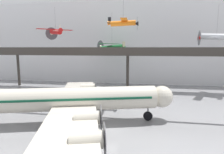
# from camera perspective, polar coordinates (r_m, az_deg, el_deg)

# --- Properties ---
(ground_plane) EXTENTS (260.00, 260.00, 0.00)m
(ground_plane) POSITION_cam_1_polar(r_m,az_deg,el_deg) (26.34, -1.11, -14.90)
(ground_plane) COLOR gray
(hangar_back_wall) EXTENTS (140.00, 3.00, 23.84)m
(hangar_back_wall) POSITION_cam_1_polar(r_m,az_deg,el_deg) (58.96, 5.40, 9.83)
(hangar_back_wall) COLOR white
(hangar_back_wall) RESTS_ON ground
(mezzanine_walkway) EXTENTS (110.00, 3.20, 10.49)m
(mezzanine_walkway) POSITION_cam_1_polar(r_m,az_deg,el_deg) (48.89, 4.42, 6.50)
(mezzanine_walkway) COLOR #38332D
(mezzanine_walkway) RESTS_ON ground
(airliner_silver_main) EXTENTS (29.30, 34.01, 9.56)m
(airliner_silver_main) POSITION_cam_1_polar(r_m,az_deg,el_deg) (27.91, -12.47, -6.37)
(airliner_silver_main) COLOR beige
(airliner_silver_main) RESTS_ON ground
(suspended_plane_green_biplane) EXTENTS (7.93, 9.34, 10.43)m
(suspended_plane_green_biplane) POSITION_cam_1_polar(r_m,az_deg,el_deg) (52.55, -0.05, 8.43)
(suspended_plane_green_biplane) COLOR #1E6B33
(suspended_plane_red_highwing) EXTENTS (7.08, 7.04, 7.27)m
(suspended_plane_red_highwing) POSITION_cam_1_polar(r_m,az_deg,el_deg) (49.18, -15.80, 12.38)
(suspended_plane_red_highwing) COLOR red
(suspended_plane_orange_highwing) EXTENTS (5.34, 6.55, 6.30)m
(suspended_plane_orange_highwing) POSITION_cam_1_polar(r_m,az_deg,el_deg) (35.48, 3.22, 15.17)
(suspended_plane_orange_highwing) COLOR orange
(suspended_plane_silver_racer) EXTENTS (8.10, 9.30, 8.64)m
(suspended_plane_silver_racer) POSITION_cam_1_polar(r_m,az_deg,el_deg) (50.17, 27.71, 10.13)
(suspended_plane_silver_racer) COLOR silver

